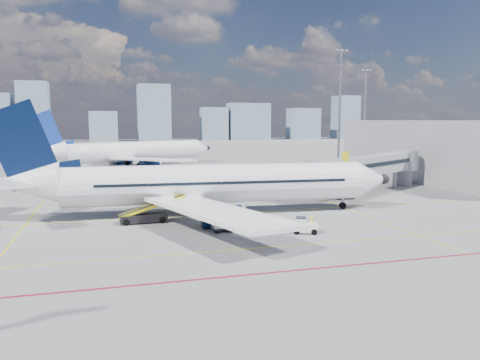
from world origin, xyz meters
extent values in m
plane|color=slate|center=(0.00, 0.00, 0.00)|extent=(420.00, 420.00, 0.00)
cube|color=#D7CC0B|center=(0.00, 8.00, 0.01)|extent=(60.00, 0.18, 0.01)
cube|color=#D7CC0B|center=(0.00, -6.00, 0.01)|extent=(80.00, 0.15, 0.01)
cube|color=#D7CC0B|center=(14.00, 2.00, 0.01)|extent=(0.15, 28.00, 0.01)
cube|color=#D7CC0B|center=(-20.00, 8.00, 0.01)|extent=(0.15, 30.00, 0.01)
cube|color=maroon|center=(0.00, -12.00, 0.01)|extent=(90.00, 0.25, 0.01)
cube|color=#96999F|center=(22.25, 16.15, 3.90)|extent=(20.84, 13.93, 2.60)
cube|color=black|center=(22.25, 16.15, 4.10)|extent=(20.52, 13.82, 0.55)
cube|color=#96999F|center=(12.70, 10.50, 3.90)|extent=(4.49, 4.56, 3.00)
cube|color=black|center=(17.00, 12.80, 0.35)|extent=(2.20, 1.00, 0.70)
cylinder|color=slate|center=(17.00, 12.80, 1.70)|extent=(0.56, 0.56, 2.70)
cylinder|color=slate|center=(29.00, 20.00, 1.95)|extent=(0.60, 0.60, 3.90)
cylinder|color=#96999F|center=(32.00, 22.00, 3.90)|extent=(4.00, 4.00, 3.00)
cylinder|color=slate|center=(32.00, 22.00, 1.95)|extent=(2.40, 2.40, 3.90)
cube|color=#D7CC0B|center=(15.50, 10.30, 5.70)|extent=(1.26, 0.82, 1.20)
cube|color=#96999F|center=(40.00, 26.00, 5.00)|extent=(10.00, 42.00, 10.00)
cube|color=black|center=(35.20, 26.00, 5.00)|extent=(0.25, 40.00, 4.50)
cylinder|color=slate|center=(38.00, 55.00, 12.50)|extent=(0.56, 0.56, 25.00)
cube|color=slate|center=(38.00, 55.00, 25.20)|extent=(3.20, 0.40, 0.50)
cube|color=#AEB1B6|center=(36.80, 54.75, 25.20)|extent=(0.60, 0.15, 0.35)
cube|color=#AEB1B6|center=(38.00, 54.75, 25.20)|extent=(0.60, 0.15, 0.35)
cube|color=#AEB1B6|center=(39.20, 54.75, 25.20)|extent=(0.60, 0.15, 0.35)
cylinder|color=slate|center=(65.00, 90.00, 12.50)|extent=(0.56, 0.56, 25.00)
cube|color=slate|center=(65.00, 90.00, 25.20)|extent=(3.20, 0.40, 0.50)
cube|color=#AEB1B6|center=(63.80, 89.75, 25.20)|extent=(0.60, 0.15, 0.35)
cube|color=#AEB1B6|center=(65.00, 89.75, 25.20)|extent=(0.60, 0.15, 0.35)
cube|color=#AEB1B6|center=(66.20, 89.75, 25.20)|extent=(0.60, 0.15, 0.35)
cube|color=#768DA3|center=(-43.76, 190.00, 13.62)|extent=(13.23, 10.04, 27.24)
cube|color=#768DA3|center=(-13.70, 190.00, 7.06)|extent=(12.79, 8.39, 14.13)
cube|color=#768DA3|center=(9.84, 190.00, 13.42)|extent=(15.08, 13.35, 26.83)
cube|color=#768DA3|center=(39.51, 190.00, 8.13)|extent=(12.65, 9.73, 16.26)
cube|color=#768DA3|center=(57.49, 190.00, 9.23)|extent=(20.79, 10.29, 18.46)
cube|color=#768DA3|center=(87.80, 190.00, 8.06)|extent=(14.55, 12.73, 16.12)
cube|color=#768DA3|center=(112.43, 190.00, 11.42)|extent=(11.28, 12.44, 22.84)
cylinder|color=white|center=(-0.80, 8.22, 3.30)|extent=(32.25, 6.73, 4.16)
cone|color=white|center=(17.07, 6.78, 3.30)|extent=(4.16, 4.46, 4.16)
sphere|color=black|center=(18.56, 6.66, 3.30)|extent=(1.26, 1.26, 1.17)
cone|color=white|center=(-20.16, 9.79, 3.89)|extent=(7.14, 4.70, 4.16)
cube|color=black|center=(15.69, 6.89, 3.89)|extent=(1.72, 1.72, 0.48)
cube|color=white|center=(-1.62, 17.93, 2.16)|extent=(13.32, 18.12, 0.62)
cube|color=white|center=(-3.17, -1.22, 2.16)|extent=(11.09, 18.46, 0.62)
cylinder|color=#071335|center=(-0.83, 14.44, 0.82)|extent=(4.03, 2.76, 2.45)
cylinder|color=#071335|center=(-1.83, 2.10, 0.82)|extent=(4.03, 2.76, 2.45)
cylinder|color=#AEB1B6|center=(1.19, 14.27, 0.82)|extent=(0.58, 2.54, 2.52)
cylinder|color=#AEB1B6|center=(0.19, 1.93, 0.82)|extent=(0.58, 2.54, 2.52)
cube|color=#071335|center=(-20.16, 9.79, 7.57)|extent=(7.32, 0.93, 9.10)
cube|color=#071335|center=(-17.60, 9.58, 5.01)|extent=(6.03, 0.80, 2.30)
cube|color=white|center=(-20.31, 13.23, 4.26)|extent=(5.54, 6.78, 0.23)
cube|color=white|center=(-20.86, 6.42, 4.26)|extent=(4.84, 6.66, 0.23)
cylinder|color=slate|center=(13.56, 7.06, 0.90)|extent=(0.30, 0.30, 1.80)
cylinder|color=black|center=(13.56, 7.06, 0.38)|extent=(0.78, 0.34, 0.76)
cylinder|color=slate|center=(-1.64, 11.08, 0.80)|extent=(0.34, 0.34, 1.60)
cylinder|color=black|center=(-1.64, 11.08, 0.50)|extent=(1.05, 0.73, 1.00)
cylinder|color=slate|center=(-2.08, 5.54, 0.80)|extent=(0.34, 0.34, 1.60)
cylinder|color=black|center=(-2.08, 5.54, 0.50)|extent=(1.05, 0.73, 1.00)
cube|color=black|center=(-0.10, 10.24, 3.62)|extent=(26.18, 2.21, 0.28)
cube|color=black|center=(-0.43, 6.13, 3.62)|extent=(26.18, 2.21, 0.28)
cylinder|color=white|center=(-5.93, 64.29, 3.30)|extent=(30.59, 17.14, 4.14)
cone|color=white|center=(10.23, 71.78, 3.30)|extent=(5.20, 5.36, 4.14)
sphere|color=black|center=(11.58, 72.41, 3.30)|extent=(1.55, 1.55, 1.17)
cone|color=white|center=(-23.43, 56.16, 3.88)|extent=(7.90, 6.61, 4.14)
cube|color=black|center=(8.98, 71.20, 3.88)|extent=(2.11, 2.11, 0.48)
cube|color=white|center=(-11.39, 72.27, 2.16)|extent=(5.80, 17.58, 0.61)
cube|color=white|center=(-3.35, 54.96, 2.16)|extent=(16.81, 15.66, 0.61)
cylinder|color=#071335|center=(-9.00, 69.64, 0.84)|extent=(4.49, 3.82, 2.44)
cylinder|color=#071335|center=(-3.82, 58.48, 0.84)|extent=(4.49, 3.82, 2.44)
cylinder|color=#AEB1B6|center=(-7.17, 70.49, 0.84)|extent=(1.39, 2.43, 2.50)
cylinder|color=#AEB1B6|center=(-1.99, 59.33, 0.84)|extent=(1.39, 2.43, 2.50)
cube|color=navy|center=(-23.43, 56.16, 7.54)|extent=(6.73, 3.37, 9.04)
cube|color=navy|center=(-21.12, 57.23, 5.00)|extent=(5.56, 2.81, 2.28)
cube|color=white|center=(-25.25, 59.06, 4.25)|extent=(3.48, 6.09, 0.23)
cube|color=white|center=(-22.39, 52.91, 4.25)|extent=(6.51, 6.38, 0.23)
cylinder|color=black|center=(-8.05, 66.34, 0.50)|extent=(1.18, 1.01, 1.00)
cylinder|color=black|center=(-5.73, 61.34, 0.50)|extent=(1.18, 1.01, 1.00)
cylinder|color=black|center=(7.06, 70.31, 0.38)|extent=(0.81, 0.57, 0.76)
cube|color=white|center=(4.72, -2.55, 0.53)|extent=(2.41, 1.87, 0.78)
cube|color=white|center=(4.36, -2.40, 1.12)|extent=(1.31, 1.40, 0.58)
cube|color=black|center=(4.36, -2.40, 1.31)|extent=(1.21, 1.31, 0.34)
cylinder|color=black|center=(3.80, -2.76, 0.27)|extent=(0.58, 0.40, 0.54)
cylinder|color=black|center=(4.19, -1.76, 0.27)|extent=(0.58, 0.40, 0.54)
cylinder|color=black|center=(5.24, -3.33, 0.27)|extent=(0.58, 0.40, 0.54)
cylinder|color=black|center=(5.64, -2.34, 0.27)|extent=(0.58, 0.40, 0.54)
cube|color=black|center=(-1.56, 0.24, 0.29)|extent=(3.34, 1.53, 0.17)
cube|color=white|center=(-2.39, 0.23, 1.10)|extent=(1.45, 1.41, 1.43)
cube|color=white|center=(-0.73, 0.26, 1.10)|extent=(1.45, 1.41, 1.43)
cylinder|color=black|center=(-2.84, -0.42, 0.15)|extent=(0.30, 0.13, 0.29)
cylinder|color=black|center=(-2.86, 0.86, 0.15)|extent=(0.30, 0.13, 0.29)
cylinder|color=black|center=(-0.26, -0.37, 0.15)|extent=(0.30, 0.13, 0.29)
cylinder|color=black|center=(-0.29, 0.91, 0.15)|extent=(0.30, 0.13, 0.29)
cube|color=black|center=(-8.87, 5.80, 0.49)|extent=(4.61, 1.80, 0.76)
cube|color=black|center=(-8.01, 5.83, 1.62)|extent=(6.54, 1.34, 2.00)
cube|color=#D7CC0B|center=(-8.03, 6.43, 1.62)|extent=(6.52, 0.35, 2.08)
cube|color=#D7CC0B|center=(-7.98, 5.23, 1.62)|extent=(6.52, 0.35, 2.08)
cylinder|color=black|center=(-10.58, 4.97, 0.32)|extent=(0.66, 0.29, 0.65)
cylinder|color=black|center=(-10.64, 6.48, 0.32)|extent=(0.66, 0.29, 0.65)
cylinder|color=black|center=(-7.11, 5.11, 0.32)|extent=(0.66, 0.29, 0.65)
cylinder|color=black|center=(-7.17, 6.62, 0.32)|extent=(0.66, 0.29, 0.65)
imported|color=#FFF71A|center=(5.50, -2.23, 0.75)|extent=(0.46, 0.61, 1.51)
camera|label=1|loc=(-12.00, -40.29, 10.08)|focal=35.00mm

